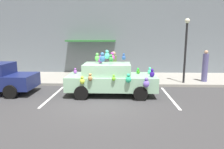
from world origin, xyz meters
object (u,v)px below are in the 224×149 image
at_px(teddy_bear_on_sidewalk, 115,75).
at_px(street_lamp_post, 186,44).
at_px(plush_covered_car, 111,79).
at_px(pedestrian_near_shopfront, 205,67).
at_px(pedestrian_walking_past, 114,66).

distance_m(teddy_bear_on_sidewalk, street_lamp_post, 4.49).
height_order(teddy_bear_on_sidewalk, street_lamp_post, street_lamp_post).
height_order(plush_covered_car, street_lamp_post, street_lamp_post).
relative_size(plush_covered_car, pedestrian_near_shopfront, 2.27).
distance_m(street_lamp_post, pedestrian_walking_past, 4.54).
bearing_deg(plush_covered_car, pedestrian_walking_past, 89.07).
bearing_deg(plush_covered_car, teddy_bear_on_sidewalk, 86.02).
bearing_deg(plush_covered_car, street_lamp_post, 27.39).
distance_m(street_lamp_post, pedestrian_near_shopfront, 1.99).
height_order(plush_covered_car, teddy_bear_on_sidewalk, plush_covered_car).
xyz_separation_m(plush_covered_car, teddy_bear_on_sidewalk, (0.18, 2.60, -0.29)).
xyz_separation_m(plush_covered_car, pedestrian_walking_past, (0.05, 3.21, 0.16)).
height_order(pedestrian_near_shopfront, pedestrian_walking_past, pedestrian_near_shopfront).
xyz_separation_m(street_lamp_post, pedestrian_near_shopfront, (1.36, 0.42, -1.39)).
bearing_deg(plush_covered_car, pedestrian_near_shopfront, 24.99).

